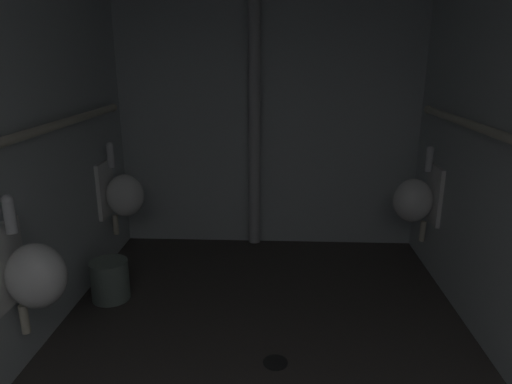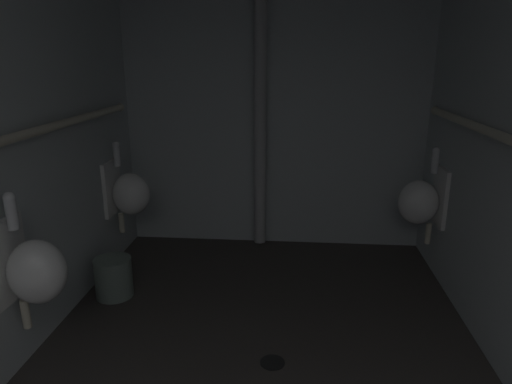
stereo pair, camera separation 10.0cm
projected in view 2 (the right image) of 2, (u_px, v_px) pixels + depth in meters
wall_back at (275, 109)px, 3.95m from camera, size 2.70×0.06×2.41m
urinal_left_mid at (33, 269)px, 2.36m from camera, size 0.32×0.30×0.76m
urinal_left_far at (128, 193)px, 3.69m from camera, size 0.32×0.30×0.76m
urinal_right_mid at (421, 201)px, 3.48m from camera, size 0.32×0.30×0.76m
standpipe_back_wall at (260, 110)px, 3.85m from camera, size 0.10×0.10×2.36m
floor_drain at (272, 362)px, 2.56m from camera, size 0.14×0.14×0.01m
waste_bin at (114, 277)px, 3.25m from camera, size 0.26×0.26×0.28m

